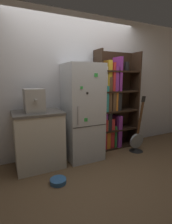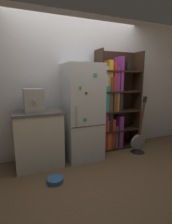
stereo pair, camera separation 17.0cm
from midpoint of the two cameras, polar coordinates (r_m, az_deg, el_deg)
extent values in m
plane|color=brown|center=(3.25, 1.45, -15.33)|extent=(16.00, 16.00, 0.00)
cube|color=silver|center=(3.36, -1.78, 8.57)|extent=(8.00, 0.05, 2.60)
cube|color=silver|center=(3.11, 0.40, -0.10)|extent=(0.62, 0.60, 1.69)
cube|color=#333333|center=(2.88, 2.75, -4.66)|extent=(0.61, 0.01, 0.01)
cube|color=#B2B2B7|center=(2.74, -1.21, -1.17)|extent=(0.02, 0.02, 0.30)
cube|color=green|center=(2.82, 1.29, -2.58)|extent=(0.06, 0.02, 0.06)
cube|color=green|center=(2.82, 4.79, 11.93)|extent=(0.06, 0.01, 0.06)
cube|color=black|center=(2.76, 1.82, 6.14)|extent=(0.03, 0.01, 0.03)
cube|color=green|center=(2.72, -0.05, 7.95)|extent=(0.04, 0.01, 0.04)
cube|color=black|center=(3.37, 5.46, 3.09)|extent=(0.03, 0.33, 1.96)
cube|color=black|center=(3.87, 17.32, 3.66)|extent=(0.03, 0.33, 1.96)
cube|color=black|center=(3.73, 10.51, 3.70)|extent=(0.93, 0.03, 1.96)
cube|color=black|center=(3.85, 11.23, -11.00)|extent=(0.87, 0.30, 0.03)
cube|color=black|center=(3.72, 11.45, -5.60)|extent=(0.87, 0.30, 0.03)
cube|color=black|center=(3.63, 11.68, 0.34)|extent=(0.87, 0.30, 0.03)
cube|color=black|center=(3.58, 11.92, 6.52)|extent=(0.87, 0.30, 0.03)
cube|color=black|center=(3.58, 12.18, 12.79)|extent=(0.87, 0.30, 0.03)
cube|color=#262628|center=(3.53, 5.98, -6.98)|extent=(0.04, 0.25, 0.65)
cube|color=red|center=(3.57, 7.10, -7.02)|extent=(0.08, 0.25, 0.62)
cube|color=orange|center=(3.61, 8.33, -7.07)|extent=(0.08, 0.22, 0.60)
cube|color=red|center=(3.66, 9.56, -6.78)|extent=(0.09, 0.21, 0.61)
cube|color=#338C3F|center=(3.73, 10.54, -7.77)|extent=(0.04, 0.23, 0.45)
cube|color=purple|center=(3.74, 11.70, -6.11)|extent=(0.09, 0.28, 0.65)
cube|color=teal|center=(3.47, 6.15, -2.94)|extent=(0.07, 0.28, 0.40)
cube|color=purple|center=(3.48, 7.44, -1.07)|extent=(0.07, 0.24, 0.63)
cube|color=#262628|center=(3.56, 8.61, -2.57)|extent=(0.09, 0.25, 0.42)
cube|color=teal|center=(3.38, 6.23, 4.83)|extent=(0.05, 0.28, 0.57)
cube|color=teal|center=(3.43, 7.49, 4.29)|extent=(0.09, 0.26, 0.50)
cube|color=brown|center=(3.46, 8.85, 5.73)|extent=(0.07, 0.24, 0.66)
cube|color=brown|center=(3.52, 9.96, 4.73)|extent=(0.07, 0.28, 0.54)
cube|color=orange|center=(3.55, 10.96, 3.70)|extent=(0.04, 0.23, 0.41)
cube|color=#262628|center=(3.60, 11.69, 3.82)|extent=(0.08, 0.26, 0.41)
cube|color=red|center=(3.36, 6.38, 10.86)|extent=(0.05, 0.22, 0.49)
cube|color=silver|center=(3.39, 7.46, 10.58)|extent=(0.07, 0.22, 0.46)
cube|color=gold|center=(3.43, 8.77, 11.54)|extent=(0.09, 0.22, 0.58)
cube|color=red|center=(3.49, 9.91, 11.17)|extent=(0.05, 0.27, 0.54)
cube|color=purple|center=(3.52, 10.86, 10.53)|extent=(0.07, 0.26, 0.47)
cube|color=purple|center=(3.57, 12.04, 11.98)|extent=(0.06, 0.28, 0.65)
cylinder|color=black|center=(3.71, 15.09, 14.22)|extent=(0.10, 0.10, 0.18)
cube|color=beige|center=(3.01, -13.76, -8.71)|extent=(0.74, 0.59, 0.88)
cube|color=#5B5651|center=(2.89, -14.17, -0.08)|extent=(0.76, 0.61, 0.04)
cube|color=#A5A39E|center=(2.83, -15.13, 3.74)|extent=(0.29, 0.32, 0.36)
cylinder|color=#A5A39E|center=(2.64, -14.60, 3.68)|extent=(0.04, 0.06, 0.04)
cone|color=black|center=(3.71, 17.74, -11.93)|extent=(0.28, 0.28, 0.06)
cylinder|color=gray|center=(3.64, 17.91, -9.27)|extent=(0.31, 0.09, 0.31)
cube|color=brown|center=(3.46, 19.08, -2.16)|extent=(0.04, 0.11, 0.64)
cube|color=black|center=(3.36, 20.05, 3.86)|extent=(0.07, 0.04, 0.11)
cylinder|color=#3366A5|center=(2.65, -8.15, -21.19)|extent=(0.23, 0.23, 0.06)
torus|color=#3366A5|center=(2.64, -8.17, -20.71)|extent=(0.23, 0.23, 0.01)
camera|label=1|loc=(0.09, -88.45, 0.30)|focal=28.00mm
camera|label=2|loc=(0.09, 91.55, -0.30)|focal=28.00mm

